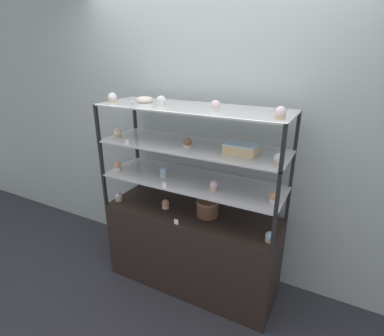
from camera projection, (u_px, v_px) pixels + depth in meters
The scene contains 27 objects.
ground_plane at pixel (192, 281), 2.78m from camera, with size 20.00×20.00×0.00m, color #2D2D33.
back_wall at pixel (213, 135), 2.63m from camera, with size 8.00×0.05×2.60m.
display_base at pixel (192, 248), 2.65m from camera, with size 1.47×0.50×0.73m.
display_riser_lower at pixel (192, 182), 2.41m from camera, with size 1.47×0.50×0.29m.
display_riser_middle at pixel (192, 147), 2.31m from camera, with size 1.47×0.50×0.29m.
display_riser_upper at pixel (192, 109), 2.20m from camera, with size 1.47×0.50×0.29m.
layer_cake_centerpiece at pixel (208, 208), 2.44m from camera, with size 0.18×0.18×0.14m.
sheet_cake_frosted at pixel (241, 149), 2.09m from camera, with size 0.23×0.14×0.07m.
cupcake_0 at pixel (119, 197), 2.69m from camera, with size 0.06×0.06×0.08m.
cupcake_1 at pixel (166, 204), 2.56m from camera, with size 0.06×0.06×0.08m.
cupcake_2 at pixel (270, 237), 2.11m from camera, with size 0.06×0.06×0.08m.
price_tag_0 at pixel (176, 222), 2.32m from camera, with size 0.04×0.00×0.04m.
cupcake_3 at pixel (118, 166), 2.59m from camera, with size 0.06×0.06×0.08m.
cupcake_4 at pixel (164, 172), 2.46m from camera, with size 0.06×0.06×0.08m.
cupcake_5 at pixel (214, 186), 2.22m from camera, with size 0.06×0.06×0.08m.
cupcake_6 at pixel (274, 198), 2.03m from camera, with size 0.06×0.06×0.08m.
price_tag_1 at pixel (164, 185), 2.26m from camera, with size 0.04×0.00×0.04m.
cupcake_7 at pixel (117, 133), 2.51m from camera, with size 0.06×0.06×0.07m.
cupcake_8 at pixel (187, 143), 2.23m from camera, with size 0.06×0.06×0.07m.
cupcake_9 at pixel (279, 159), 1.90m from camera, with size 0.06×0.06×0.07m.
price_tag_2 at pixel (127, 142), 2.30m from camera, with size 0.04×0.00×0.04m.
cupcake_10 at pixel (112, 98), 2.40m from camera, with size 0.07×0.07×0.08m.
cupcake_11 at pixel (161, 101), 2.23m from camera, with size 0.07×0.07×0.08m.
cupcake_12 at pixel (215, 106), 2.02m from camera, with size 0.07×0.07×0.08m.
cupcake_13 at pixel (281, 113), 1.79m from camera, with size 0.07×0.07×0.08m.
price_tag_3 at pixel (131, 104), 2.16m from camera, with size 0.04×0.00×0.04m.
donut_glazed at pixel (145, 100), 2.38m from camera, with size 0.13×0.13×0.04m.
Camera 1 is at (1.03, -1.96, 1.98)m, focal length 28.00 mm.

